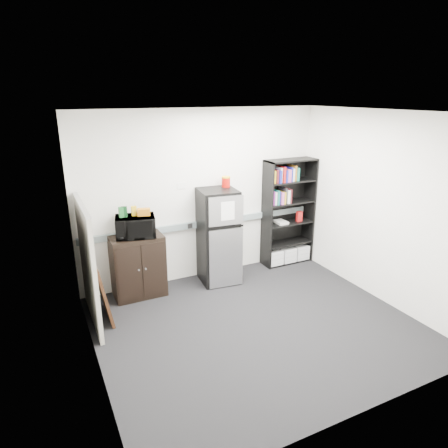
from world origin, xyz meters
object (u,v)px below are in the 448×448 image
(cabinet, at_px, (138,266))
(bookshelf, at_px, (288,213))
(cubicle_partition, at_px, (88,264))
(refrigerator, at_px, (218,237))
(microwave, at_px, (135,227))

(cabinet, bearing_deg, bookshelf, 1.37)
(bookshelf, height_order, cubicle_partition, bookshelf)
(cubicle_partition, xyz_separation_m, refrigerator, (2.01, 0.34, -0.06))
(bookshelf, relative_size, cabinet, 1.97)
(cubicle_partition, xyz_separation_m, cabinet, (0.74, 0.42, -0.34))
(microwave, bearing_deg, cubicle_partition, -139.11)
(refrigerator, bearing_deg, cubicle_partition, -163.76)
(bookshelf, bearing_deg, refrigerator, -174.17)
(microwave, distance_m, refrigerator, 1.32)
(refrigerator, bearing_deg, bookshelf, 12.47)
(bookshelf, relative_size, refrigerator, 1.23)
(cubicle_partition, distance_m, cabinet, 0.92)
(microwave, bearing_deg, bookshelf, 13.86)
(cubicle_partition, xyz_separation_m, microwave, (0.74, 0.40, 0.28))
(cabinet, xyz_separation_m, microwave, (0.00, -0.02, 0.62))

